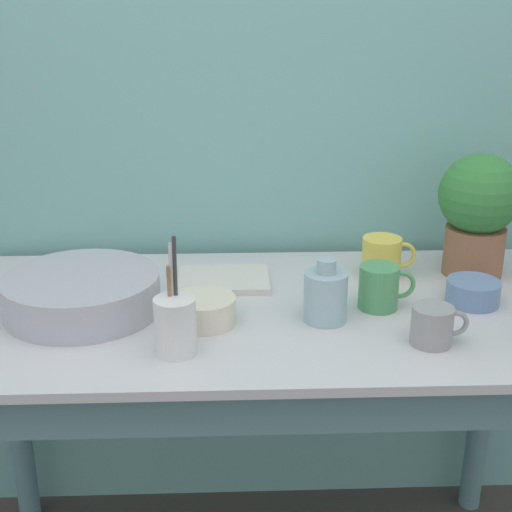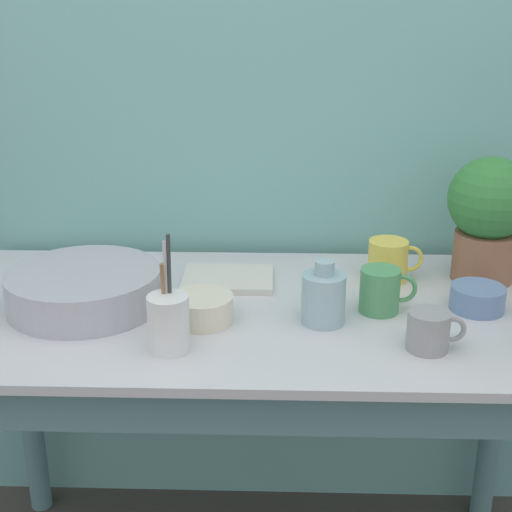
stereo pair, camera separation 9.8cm
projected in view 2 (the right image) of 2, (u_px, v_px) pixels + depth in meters
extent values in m
cube|color=#70ADA8|center=(261.00, 94.00, 1.79)|extent=(6.00, 0.05, 2.40)
cylinder|color=slate|center=(28.00, 392.00, 2.00)|extent=(0.06, 0.06, 0.77)
cylinder|color=slate|center=(495.00, 400.00, 1.96)|extent=(0.06, 0.06, 0.77)
cube|color=slate|center=(251.00, 408.00, 1.31)|extent=(1.30, 0.02, 0.10)
cube|color=silver|center=(256.00, 311.00, 1.56)|extent=(1.40, 0.69, 0.02)
cylinder|color=#8C5B42|center=(483.00, 256.00, 1.69)|extent=(0.14, 0.14, 0.12)
sphere|color=#337A38|center=(490.00, 199.00, 1.64)|extent=(0.19, 0.19, 0.19)
cylinder|color=#A8A8B2|center=(85.00, 289.00, 1.55)|extent=(0.33, 0.33, 0.08)
cylinder|color=#93B2BC|center=(323.00, 299.00, 1.47)|extent=(0.09, 0.09, 0.11)
cylinder|color=#93B2BC|center=(325.00, 268.00, 1.45)|extent=(0.04, 0.04, 0.03)
cylinder|color=gray|center=(428.00, 331.00, 1.37)|extent=(0.08, 0.08, 0.08)
torus|color=gray|center=(452.00, 329.00, 1.36)|extent=(0.05, 0.01, 0.05)
cylinder|color=#4C935B|center=(380.00, 290.00, 1.52)|extent=(0.09, 0.09, 0.10)
torus|color=#4C935B|center=(402.00, 289.00, 1.52)|extent=(0.06, 0.01, 0.06)
cylinder|color=#E5CC4C|center=(388.00, 260.00, 1.69)|extent=(0.09, 0.09, 0.10)
torus|color=#E5CC4C|center=(410.00, 259.00, 1.69)|extent=(0.06, 0.01, 0.06)
cylinder|color=#6684B2|center=(477.00, 298.00, 1.54)|extent=(0.12, 0.12, 0.05)
cylinder|color=beige|center=(202.00, 309.00, 1.49)|extent=(0.13, 0.13, 0.06)
cylinder|color=silver|center=(169.00, 323.00, 1.36)|extent=(0.08, 0.08, 0.11)
cylinder|color=#B7B7BC|center=(166.00, 295.00, 1.36)|extent=(0.01, 0.02, 0.21)
cylinder|color=olive|center=(164.00, 305.00, 1.36)|extent=(0.01, 0.02, 0.18)
cylinder|color=#333333|center=(170.00, 292.00, 1.35)|extent=(0.01, 0.03, 0.23)
cube|color=beige|center=(228.00, 279.00, 1.69)|extent=(0.21, 0.16, 0.02)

